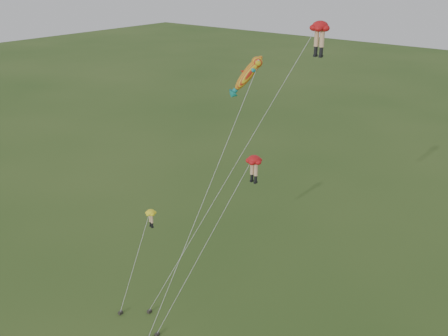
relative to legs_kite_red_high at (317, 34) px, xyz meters
The scene contains 5 objects.
ground 24.59m from the legs_kite_red_high, 122.07° to the right, with size 300.00×300.00×0.00m, color #2E4E1B.
legs_kite_red_high is the anchor object (origin of this frame).
legs_kite_red_mid 10.53m from the legs_kite_red_high, 117.89° to the right, with size 3.91×8.83×13.11m.
legs_kite_yellow 19.26m from the legs_kite_red_high, 138.27° to the right, with size 1.14×4.69×7.89m.
fish_kite 5.77m from the legs_kite_red_high, 149.90° to the right, with size 2.65×11.95×20.24m.
Camera 1 is at (23.79, -22.68, 26.43)m, focal length 40.00 mm.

